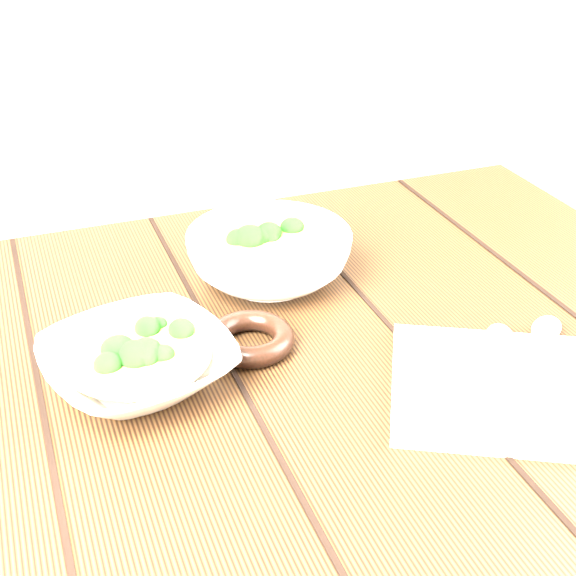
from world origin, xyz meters
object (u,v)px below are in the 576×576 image
at_px(trivet, 250,339).
at_px(napkin, 511,389).
at_px(table, 248,440).
at_px(soup_bowl_front, 138,363).
at_px(soup_bowl_back, 269,255).

height_order(trivet, napkin, trivet).
distance_m(table, napkin, 0.31).
bearing_deg(trivet, table, -126.66).
relative_size(soup_bowl_front, napkin, 0.96).
bearing_deg(table, napkin, -34.21).
height_order(soup_bowl_front, trivet, soup_bowl_front).
height_order(soup_bowl_back, trivet, soup_bowl_back).
height_order(soup_bowl_back, napkin, soup_bowl_back).
height_order(table, napkin, napkin).
bearing_deg(trivet, soup_bowl_front, -170.75).
height_order(table, trivet, trivet).
distance_m(soup_bowl_back, napkin, 0.35).
bearing_deg(table, trivet, 53.34).
relative_size(soup_bowl_back, trivet, 2.20).
bearing_deg(table, soup_bowl_back, 61.66).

